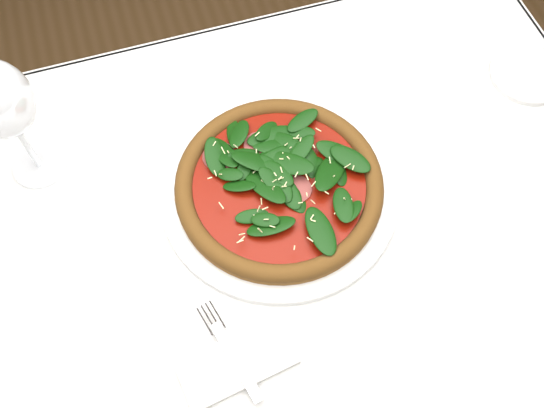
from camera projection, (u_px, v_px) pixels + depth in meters
name	position (u px, v px, depth m)	size (l,w,h in m)	color
ground	(261.00, 357.00, 1.55)	(6.00, 6.00, 0.00)	brown
dining_table	(254.00, 258.00, 0.97)	(1.21, 0.81, 0.75)	silver
plate	(279.00, 190.00, 0.91)	(0.36, 0.36, 0.02)	silver
pizza	(279.00, 183.00, 0.89)	(0.35, 0.35, 0.04)	#8E5F22
napkin	(237.00, 363.00, 0.79)	(0.15, 0.07, 0.01)	silver
fork	(226.00, 344.00, 0.79)	(0.05, 0.15, 0.00)	silver
saucer_far	(528.00, 74.00, 1.02)	(0.13, 0.13, 0.01)	silver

